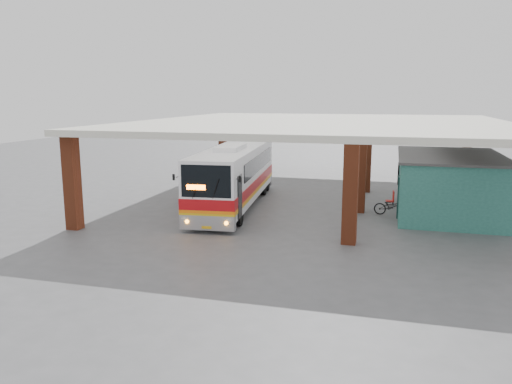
{
  "coord_description": "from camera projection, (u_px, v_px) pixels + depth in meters",
  "views": [
    {
      "loc": [
        4.6,
        -23.45,
        6.07
      ],
      "look_at": [
        -1.86,
        0.0,
        1.4
      ],
      "focal_mm": 35.0,
      "sensor_mm": 36.0,
      "label": 1
    }
  ],
  "objects": [
    {
      "name": "motorcycle",
      "position": [
        392.0,
        206.0,
        25.72
      ],
      "size": [
        1.9,
        0.87,
        0.96
      ],
      "primitive_type": "imported",
      "rotation": [
        0.0,
        0.0,
        1.44
      ],
      "color": "black",
      "rests_on": "ground"
    },
    {
      "name": "coach_bus",
      "position": [
        234.0,
        176.0,
        27.66
      ],
      "size": [
        3.73,
        12.26,
        3.52
      ],
      "rotation": [
        0.0,
        0.0,
        0.1
      ],
      "color": "white",
      "rests_on": "ground"
    },
    {
      "name": "brick_columns",
      "position": [
        335.0,
        166.0,
        28.5
      ],
      "size": [
        20.1,
        21.6,
        4.35
      ],
      "color": "brown",
      "rests_on": "ground"
    },
    {
      "name": "red_chair",
      "position": [
        392.0,
        199.0,
        28.21
      ],
      "size": [
        0.48,
        0.48,
        0.83
      ],
      "rotation": [
        0.0,
        0.0,
        0.13
      ],
      "color": "red",
      "rests_on": "ground"
    },
    {
      "name": "ground",
      "position": [
        292.0,
        222.0,
        24.55
      ],
      "size": [
        90.0,
        90.0,
        0.0
      ],
      "primitive_type": "plane",
      "color": "#515154",
      "rests_on": "ground"
    },
    {
      "name": "canopy_roof",
      "position": [
        323.0,
        123.0,
        29.72
      ],
      "size": [
        21.0,
        23.0,
        0.3
      ],
      "primitive_type": "cube",
      "color": "silver",
      "rests_on": "brick_columns"
    },
    {
      "name": "pedestrian",
      "position": [
        351.0,
        210.0,
        23.0
      ],
      "size": [
        0.79,
        0.71,
        1.82
      ],
      "primitive_type": "imported",
      "rotation": [
        0.0,
        0.0,
        3.67
      ],
      "color": "red",
      "rests_on": "ground"
    },
    {
      "name": "shop_building",
      "position": [
        448.0,
        184.0,
        26.08
      ],
      "size": [
        5.2,
        8.2,
        3.11
      ],
      "color": "#29675C",
      "rests_on": "ground"
    }
  ]
}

